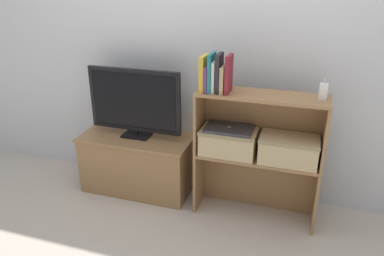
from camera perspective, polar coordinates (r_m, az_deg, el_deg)
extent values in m
plane|color=#BCB2A3|center=(2.90, -0.83, -12.61)|extent=(16.00, 16.00, 0.00)
cube|color=silver|center=(2.83, 1.99, 13.05)|extent=(10.00, 0.05, 2.40)
cube|color=olive|center=(3.10, -8.16, -5.38)|extent=(0.87, 0.41, 0.45)
cube|color=olive|center=(3.00, -8.40, -1.41)|extent=(0.89, 0.43, 0.02)
cube|color=black|center=(2.99, -8.42, -1.10)|extent=(0.22, 0.14, 0.02)
cylinder|color=black|center=(2.98, -8.45, -0.62)|extent=(0.04, 0.04, 0.04)
cube|color=black|center=(2.89, -8.75, 4.19)|extent=(0.74, 0.04, 0.49)
cube|color=black|center=(2.87, -8.92, 4.07)|extent=(0.68, 0.00, 0.43)
cube|color=olive|center=(2.86, 1.12, -7.41)|extent=(0.02, 0.27, 0.48)
cube|color=olive|center=(2.78, 18.38, -9.73)|extent=(0.02, 0.27, 0.48)
cube|color=olive|center=(2.89, 9.98, -7.40)|extent=(0.83, 0.02, 0.48)
cube|color=olive|center=(2.68, 9.92, -4.44)|extent=(0.83, 0.27, 0.02)
cube|color=olive|center=(2.66, 1.20, 1.33)|extent=(0.02, 0.27, 0.45)
cube|color=olive|center=(2.57, 19.66, -0.86)|extent=(0.02, 0.27, 0.45)
cube|color=olive|center=(2.69, 10.65, 1.22)|extent=(0.83, 0.02, 0.45)
cube|color=olive|center=(2.50, 10.61, 4.85)|extent=(0.83, 0.27, 0.02)
cube|color=gold|center=(2.51, 1.84, 8.36)|extent=(0.03, 0.16, 0.24)
cube|color=#6B2D66|center=(2.51, 2.44, 7.61)|extent=(0.02, 0.16, 0.17)
cube|color=#1E7075|center=(2.50, 3.00, 8.46)|extent=(0.02, 0.16, 0.26)
cube|color=silver|center=(2.50, 3.51, 7.85)|extent=(0.02, 0.13, 0.20)
cube|color=#232328|center=(2.48, 4.14, 8.37)|extent=(0.03, 0.13, 0.26)
cube|color=tan|center=(2.49, 4.85, 7.44)|extent=(0.03, 0.15, 0.18)
cube|color=maroon|center=(2.47, 5.62, 8.16)|extent=(0.03, 0.15, 0.25)
cube|color=white|center=(2.47, 19.36, 5.24)|extent=(0.05, 0.03, 0.11)
cylinder|color=silver|center=(2.45, 19.56, 6.75)|extent=(0.01, 0.01, 0.03)
cube|color=tan|center=(2.65, 5.58, -2.07)|extent=(0.38, 0.23, 0.18)
cube|color=#917E5B|center=(2.62, 5.65, -0.51)|extent=(0.39, 0.24, 0.02)
cube|color=tan|center=(2.60, 14.52, -3.19)|extent=(0.38, 0.23, 0.18)
cube|color=#917E5B|center=(2.57, 14.69, -1.62)|extent=(0.39, 0.24, 0.02)
cube|color=#2D2D33|center=(2.61, 5.67, -0.07)|extent=(0.33, 0.22, 0.02)
cylinder|color=#99999E|center=(2.60, 5.68, 0.16)|extent=(0.02, 0.02, 0.00)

